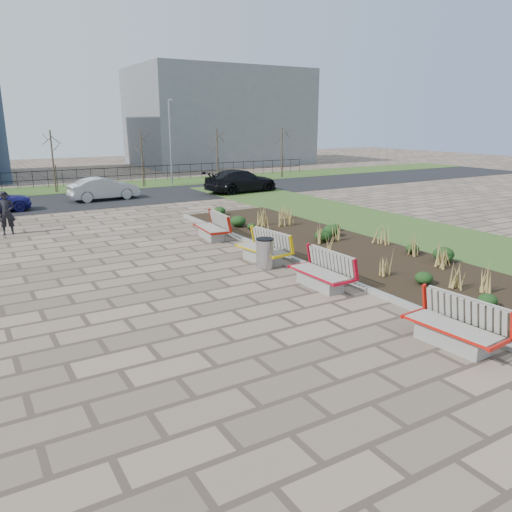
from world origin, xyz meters
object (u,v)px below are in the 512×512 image
bench_d (210,226)px  car_black (241,181)px  pedestrian (6,213)px  bench_c (262,247)px  litter_bin (265,254)px  lamp_east (170,143)px  car_silver (104,189)px  bench_a (453,324)px  bench_b (320,271)px

bench_d → car_black: bearing=60.9°
car_black → pedestrian: bearing=106.9°
bench_c → pedestrian: bearing=120.3°
litter_bin → lamp_east: 22.37m
bench_d → car_silver: car_silver is taller
bench_a → car_black: (7.66, 22.87, 0.26)m
bench_b → bench_a: bearing=-91.1°
bench_a → bench_c: 7.66m
bench_a → litter_bin: size_ratio=2.18×
bench_d → pedestrian: size_ratio=1.16×
bench_a → litter_bin: (-0.32, 6.97, -0.02)m
bench_d → bench_a: bearing=-84.8°
bench_d → car_silver: 12.54m
litter_bin → car_black: bearing=63.3°
litter_bin → pedestrian: (-6.64, 9.77, 0.43)m
bench_d → car_silver: bearing=100.1°
bench_a → pedestrian: size_ratio=1.16×
bench_b → pedestrian: 14.08m
bench_a → bench_d: 11.67m
litter_bin → car_silver: (-0.74, 17.19, 0.21)m
bench_c → car_black: bearing=56.1°
bench_d → car_black: 13.57m
car_silver → lamp_east: (6.06, 4.39, 2.35)m
lamp_east → pedestrian: bearing=-135.4°
bench_d → lamp_east: lamp_east is taller
bench_b → bench_c: (0.00, 3.15, 0.00)m
bench_c → pedestrian: (-6.96, 9.08, 0.41)m
litter_bin → pedestrian: size_ratio=0.53×
bench_d → car_silver: size_ratio=0.52×
bench_b → car_black: car_black is taller
bench_b → car_black: 19.90m
bench_a → bench_d: bearing=85.5°
bench_a → bench_c: (0.00, 7.66, 0.00)m
bench_b → litter_bin: 2.48m
bench_b → lamp_east: lamp_east is taller
bench_a → car_silver: size_ratio=0.52×
bench_c → lamp_east: size_ratio=0.35×
car_silver → bench_a: bearing=178.0°
car_black → lamp_east: bearing=19.2°
bench_a → car_black: size_ratio=0.41×
bench_d → pedestrian: 8.62m
litter_bin → car_silver: car_silver is taller
pedestrian → car_black: (14.62, 6.13, -0.15)m
pedestrian → car_silver: size_ratio=0.45×
bench_b → litter_bin: bearing=96.4°
bench_c → bench_b: bearing=-97.2°
car_black → car_silver: bearing=75.7°
car_black → litter_bin: bearing=147.5°
litter_bin → car_black: size_ratio=0.19×
litter_bin → pedestrian: pedestrian is taller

